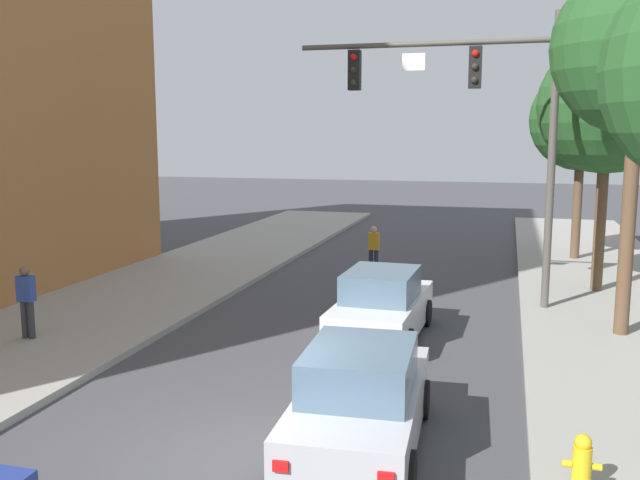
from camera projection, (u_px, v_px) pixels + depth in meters
The scene contains 10 objects.
ground_plane at pixel (239, 461), 9.84m from camera, with size 120.00×120.00×0.00m, color #424247.
traffic_signal_mast at pixel (477, 106), 17.71m from camera, with size 6.69×0.38×7.50m.
car_lead_white at pixel (382, 307), 15.69m from camera, with size 1.95×4.29×1.60m.
car_following_silver at pixel (361, 402), 10.14m from camera, with size 1.98×4.31×1.60m.
pedestrian_sidewalk_left_walker at pixel (26, 298), 15.13m from camera, with size 0.36×0.22×1.64m.
pedestrian_crossing_road at pixel (374, 248), 22.74m from camera, with size 0.36×0.22×1.64m.
fire_hydrant at pixel (582, 461), 8.77m from camera, with size 0.48×0.24×0.72m.
street_tree_second at pixel (640, 49), 14.67m from camera, with size 3.73×3.73×8.18m.
street_tree_third at pixel (607, 106), 19.19m from camera, with size 3.82×3.82×7.19m.
street_tree_farthest at pixel (582, 120), 24.41m from camera, with size 3.64×3.64×6.82m.
Camera 1 is at (3.55, -8.61, 4.64)m, focal length 38.62 mm.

